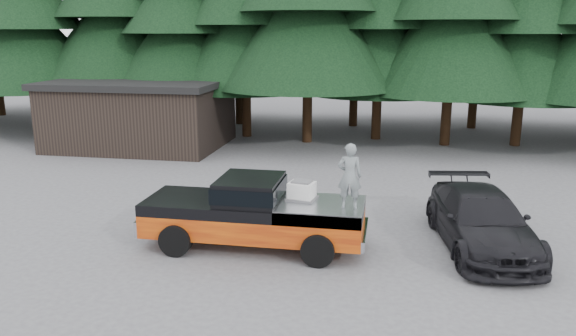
% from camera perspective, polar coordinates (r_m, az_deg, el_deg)
% --- Properties ---
extents(ground, '(120.00, 120.00, 0.00)m').
position_cam_1_polar(ground, '(15.47, -2.47, -7.76)').
color(ground, '#4B4B4E').
rests_on(ground, ground).
extents(pickup_truck, '(6.00, 2.04, 1.33)m').
position_cam_1_polar(pickup_truck, '(15.11, -3.46, -5.62)').
color(pickup_truck, '#CB530A').
rests_on(pickup_truck, ground).
extents(truck_cab, '(1.66, 1.90, 0.59)m').
position_cam_1_polar(truck_cab, '(14.84, -3.89, -2.10)').
color(truck_cab, black).
rests_on(truck_cab, pickup_truck).
extents(air_compressor, '(0.74, 0.65, 0.45)m').
position_cam_1_polar(air_compressor, '(14.81, 1.41, -2.39)').
color(air_compressor, silver).
rests_on(air_compressor, pickup_truck).
extents(man_on_bed, '(0.63, 0.43, 1.66)m').
position_cam_1_polar(man_on_bed, '(14.04, 6.28, -0.80)').
color(man_on_bed, slate).
rests_on(man_on_bed, pickup_truck).
extents(parked_car, '(2.89, 5.53, 1.53)m').
position_cam_1_polar(parked_car, '(15.86, 19.03, -5.05)').
color(parked_car, black).
rests_on(parked_car, ground).
extents(utility_building, '(8.40, 6.40, 3.30)m').
position_cam_1_polar(utility_building, '(29.03, -14.68, 5.44)').
color(utility_building, black).
rests_on(utility_building, ground).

